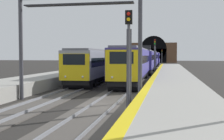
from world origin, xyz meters
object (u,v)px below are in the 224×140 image
railway_signal_far (162,55)px  train_main_approaching (149,60)px  railway_signal_near (129,54)px  railway_signal_mid (155,53)px  train_adjacent_platform (123,61)px  overhead_signal_gantry (78,20)px

railway_signal_far → train_main_approaching: bearing=-2.3°
railway_signal_near → railway_signal_mid: (32.51, 0.00, 0.24)m
train_adjacent_platform → railway_signal_near: 39.58m
railway_signal_mid → train_adjacent_platform: bearing=-137.1°
railway_signal_mid → railway_signal_far: bearing=-180.0°
train_main_approaching → train_adjacent_platform: 8.05m
overhead_signal_gantry → railway_signal_near: bearing=-131.7°
overhead_signal_gantry → railway_signal_mid: bearing=-7.8°
railway_signal_near → railway_signal_far: 89.69m
railway_signal_far → overhead_signal_gantry: bearing=-2.6°
train_main_approaching → railway_signal_far: size_ratio=14.59×
railway_signal_near → train_adjacent_platform: bearing=-171.1°
railway_signal_far → overhead_signal_gantry: overhead_signal_gantry is taller
railway_signal_near → railway_signal_mid: bearing=-180.0°
railway_signal_mid → railway_signal_far: (57.18, -0.00, -0.35)m
railway_signal_far → railway_signal_mid: bearing=0.0°
railway_signal_near → overhead_signal_gantry: bearing=-131.7°
railway_signal_near → railway_signal_mid: railway_signal_mid is taller
train_adjacent_platform → railway_signal_mid: size_ratio=10.43×
railway_signal_far → railway_signal_near: bearing=0.0°
train_main_approaching → overhead_signal_gantry: bearing=-3.9°
railway_signal_mid → overhead_signal_gantry: 29.33m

